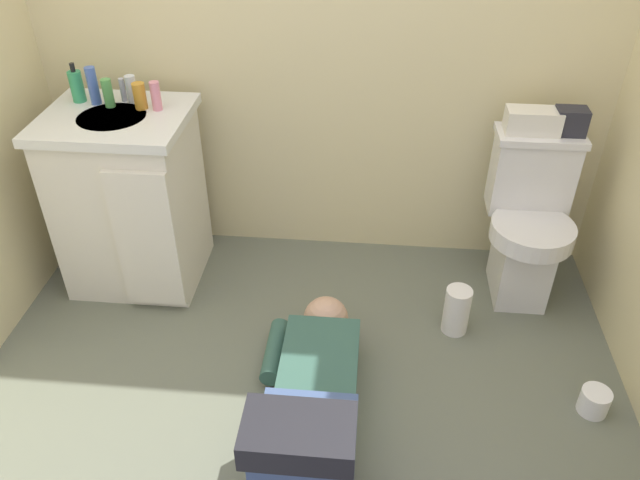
{
  "coord_description": "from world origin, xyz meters",
  "views": [
    {
      "loc": [
        0.24,
        -1.65,
        1.88
      ],
      "look_at": [
        0.05,
        0.34,
        0.45
      ],
      "focal_mm": 34.87,
      "sensor_mm": 36.0,
      "label": 1
    }
  ],
  "objects_px": {
    "faucet": "(123,90)",
    "toiletry_bag": "(571,121)",
    "bottle_blue": "(93,86)",
    "bottle_clear": "(132,89)",
    "person_plumber": "(312,402)",
    "bottle_pink": "(156,96)",
    "tissue_box": "(533,121)",
    "bottle_green": "(108,93)",
    "soap_dispenser": "(77,86)",
    "paper_towel_roll": "(457,310)",
    "toilet": "(527,222)",
    "toilet_paper_roll": "(594,401)",
    "vanity_cabinet": "(131,199)",
    "bottle_amber": "(140,96)"
  },
  "relations": [
    {
      "from": "bottle_clear",
      "to": "toilet",
      "type": "bearing_deg",
      "value": -2.72
    },
    {
      "from": "vanity_cabinet",
      "to": "faucet",
      "type": "bearing_deg",
      "value": 91.31
    },
    {
      "from": "toiletry_bag",
      "to": "bottle_pink",
      "type": "xyz_separation_m",
      "value": [
        -1.7,
        -0.08,
        0.08
      ]
    },
    {
      "from": "vanity_cabinet",
      "to": "toilet_paper_roll",
      "type": "relative_size",
      "value": 7.45
    },
    {
      "from": "bottle_blue",
      "to": "bottle_green",
      "type": "height_order",
      "value": "bottle_blue"
    },
    {
      "from": "bottle_amber",
      "to": "bottle_green",
      "type": "bearing_deg",
      "value": 176.95
    },
    {
      "from": "faucet",
      "to": "toiletry_bag",
      "type": "xyz_separation_m",
      "value": [
        1.86,
        0.0,
        -0.06
      ]
    },
    {
      "from": "vanity_cabinet",
      "to": "paper_towel_roll",
      "type": "height_order",
      "value": "vanity_cabinet"
    },
    {
      "from": "person_plumber",
      "to": "bottle_clear",
      "type": "bearing_deg",
      "value": 130.8
    },
    {
      "from": "toilet",
      "to": "toilet_paper_roll",
      "type": "distance_m",
      "value": 0.8
    },
    {
      "from": "faucet",
      "to": "toilet_paper_roll",
      "type": "height_order",
      "value": "faucet"
    },
    {
      "from": "vanity_cabinet",
      "to": "person_plumber",
      "type": "relative_size",
      "value": 0.77
    },
    {
      "from": "bottle_green",
      "to": "toilet_paper_roll",
      "type": "distance_m",
      "value": 2.27
    },
    {
      "from": "person_plumber",
      "to": "toilet_paper_roll",
      "type": "distance_m",
      "value": 1.06
    },
    {
      "from": "person_plumber",
      "to": "bottle_blue",
      "type": "height_order",
      "value": "bottle_blue"
    },
    {
      "from": "tissue_box",
      "to": "person_plumber",
      "type": "bearing_deg",
      "value": -128.64
    },
    {
      "from": "bottle_blue",
      "to": "soap_dispenser",
      "type": "bearing_deg",
      "value": 166.55
    },
    {
      "from": "faucet",
      "to": "paper_towel_roll",
      "type": "relative_size",
      "value": 0.46
    },
    {
      "from": "toilet",
      "to": "bottle_green",
      "type": "height_order",
      "value": "bottle_green"
    },
    {
      "from": "person_plumber",
      "to": "bottle_pink",
      "type": "distance_m",
      "value": 1.38
    },
    {
      "from": "soap_dispenser",
      "to": "faucet",
      "type": "bearing_deg",
      "value": 6.01
    },
    {
      "from": "bottle_blue",
      "to": "toilet_paper_roll",
      "type": "bearing_deg",
      "value": -20.4
    },
    {
      "from": "toilet",
      "to": "tissue_box",
      "type": "height_order",
      "value": "tissue_box"
    },
    {
      "from": "bottle_pink",
      "to": "toilet_paper_roll",
      "type": "xyz_separation_m",
      "value": [
        1.77,
        -0.73,
        -0.83
      ]
    },
    {
      "from": "toilet_paper_roll",
      "to": "tissue_box",
      "type": "bearing_deg",
      "value": 105.65
    },
    {
      "from": "person_plumber",
      "to": "bottle_green",
      "type": "height_order",
      "value": "bottle_green"
    },
    {
      "from": "toilet",
      "to": "person_plumber",
      "type": "height_order",
      "value": "toilet"
    },
    {
      "from": "faucet",
      "to": "tissue_box",
      "type": "bearing_deg",
      "value": 0.1
    },
    {
      "from": "vanity_cabinet",
      "to": "soap_dispenser",
      "type": "distance_m",
      "value": 0.52
    },
    {
      "from": "soap_dispenser",
      "to": "paper_towel_roll",
      "type": "xyz_separation_m",
      "value": [
        1.65,
        -0.39,
        -0.78
      ]
    },
    {
      "from": "bottle_blue",
      "to": "bottle_clear",
      "type": "bearing_deg",
      "value": 12.56
    },
    {
      "from": "soap_dispenser",
      "to": "bottle_green",
      "type": "xyz_separation_m",
      "value": [
        0.15,
        -0.04,
        -0.01
      ]
    },
    {
      "from": "bottle_pink",
      "to": "toilet_paper_roll",
      "type": "distance_m",
      "value": 2.09
    },
    {
      "from": "toilet",
      "to": "soap_dispenser",
      "type": "xyz_separation_m",
      "value": [
        -1.95,
        0.07,
        0.52
      ]
    },
    {
      "from": "paper_towel_roll",
      "to": "person_plumber",
      "type": "bearing_deg",
      "value": -132.63
    },
    {
      "from": "toiletry_bag",
      "to": "bottle_pink",
      "type": "height_order",
      "value": "bottle_pink"
    },
    {
      "from": "person_plumber",
      "to": "tissue_box",
      "type": "relative_size",
      "value": 4.84
    },
    {
      "from": "paper_towel_roll",
      "to": "toilet",
      "type": "bearing_deg",
      "value": 46.8
    },
    {
      "from": "toiletry_bag",
      "to": "paper_towel_roll",
      "type": "relative_size",
      "value": 0.57
    },
    {
      "from": "person_plumber",
      "to": "bottle_green",
      "type": "relative_size",
      "value": 9.0
    },
    {
      "from": "person_plumber",
      "to": "tissue_box",
      "type": "xyz_separation_m",
      "value": [
        0.81,
        1.01,
        0.62
      ]
    },
    {
      "from": "toilet_paper_roll",
      "to": "person_plumber",
      "type": "bearing_deg",
      "value": -168.66
    },
    {
      "from": "bottle_blue",
      "to": "faucet",
      "type": "bearing_deg",
      "value": 19.95
    },
    {
      "from": "bottle_pink",
      "to": "bottle_green",
      "type": "bearing_deg",
      "value": 176.38
    },
    {
      "from": "soap_dispenser",
      "to": "bottle_blue",
      "type": "relative_size",
      "value": 1.05
    },
    {
      "from": "vanity_cabinet",
      "to": "tissue_box",
      "type": "xyz_separation_m",
      "value": [
        1.71,
        0.15,
        0.38
      ]
    },
    {
      "from": "toilet",
      "to": "vanity_cabinet",
      "type": "xyz_separation_m",
      "value": [
        -1.76,
        -0.06,
        0.05
      ]
    },
    {
      "from": "faucet",
      "to": "bottle_pink",
      "type": "xyz_separation_m",
      "value": [
        0.17,
        -0.08,
        0.01
      ]
    },
    {
      "from": "bottle_blue",
      "to": "tissue_box",
      "type": "bearing_deg",
      "value": 1.33
    },
    {
      "from": "bottle_amber",
      "to": "person_plumber",
      "type": "bearing_deg",
      "value": -49.27
    }
  ]
}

